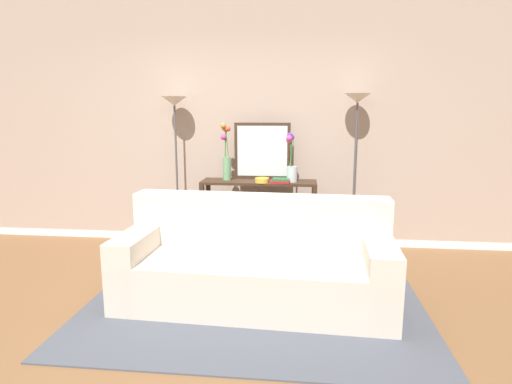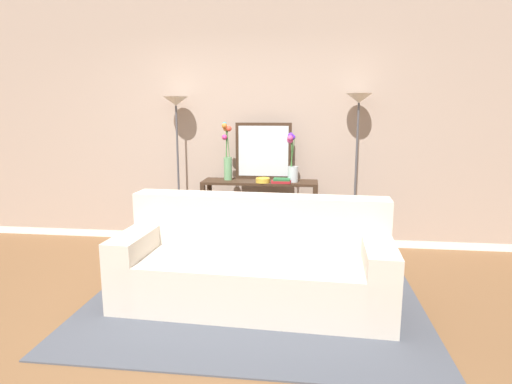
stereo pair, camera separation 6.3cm
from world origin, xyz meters
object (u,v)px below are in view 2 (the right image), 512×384
at_px(floor_lamp_right, 358,129).
at_px(wall_mirror, 263,151).
at_px(vase_short_flowers, 292,163).
at_px(book_stack, 281,181).
at_px(book_row_under_console, 226,246).
at_px(console_table, 260,204).
at_px(floor_lamp_left, 177,130).
at_px(fruit_bowl, 263,180).
at_px(couch, 254,266).
at_px(vase_tall_flowers, 227,155).

xyz_separation_m(floor_lamp_right, wall_mirror, (-1.04, 0.02, -0.25)).
distance_m(vase_short_flowers, book_stack, 0.24).
height_order(wall_mirror, book_row_under_console, wall_mirror).
bearing_deg(book_stack, console_table, 157.05).
height_order(console_table, floor_lamp_left, floor_lamp_left).
xyz_separation_m(floor_lamp_right, book_row_under_console, (-1.46, -0.13, -1.35)).
relative_size(floor_lamp_left, floor_lamp_right, 0.99).
height_order(floor_lamp_right, fruit_bowl, floor_lamp_right).
relative_size(couch, console_table, 1.77).
bearing_deg(vase_tall_flowers, floor_lamp_left, 170.55).
xyz_separation_m(fruit_bowl, book_row_under_console, (-0.44, 0.11, -0.80)).
height_order(wall_mirror, book_stack, wall_mirror).
distance_m(couch, vase_tall_flowers, 1.62).
distance_m(floor_lamp_right, vase_tall_flowers, 1.47).
bearing_deg(floor_lamp_left, book_row_under_console, -12.37).
bearing_deg(fruit_bowl, console_table, 111.57).
bearing_deg(couch, book_stack, 83.07).
bearing_deg(vase_tall_flowers, floor_lamp_right, 4.02).
height_order(vase_tall_flowers, book_row_under_console, vase_tall_flowers).
distance_m(wall_mirror, book_stack, 0.45).
distance_m(couch, floor_lamp_left, 2.09).
distance_m(couch, book_stack, 1.32).
distance_m(vase_tall_flowers, book_stack, 0.69).
height_order(floor_lamp_right, book_stack, floor_lamp_right).
height_order(couch, floor_lamp_right, floor_lamp_right).
bearing_deg(floor_lamp_left, vase_tall_flowers, -9.45).
relative_size(vase_tall_flowers, fruit_bowl, 4.15).
bearing_deg(console_table, book_row_under_console, 180.00).
distance_m(floor_lamp_left, vase_short_flowers, 1.39).
bearing_deg(floor_lamp_left, couch, -52.80).
xyz_separation_m(vase_short_flowers, fruit_bowl, (-0.31, -0.09, -0.19)).
xyz_separation_m(floor_lamp_right, vase_short_flowers, (-0.70, -0.15, -0.36)).
relative_size(console_table, book_stack, 6.06).
distance_m(console_table, book_stack, 0.39).
bearing_deg(book_stack, wall_mirror, 131.48).
xyz_separation_m(couch, book_stack, (0.15, 1.20, 0.54)).
relative_size(console_table, wall_mirror, 2.01).
height_order(vase_tall_flowers, vase_short_flowers, vase_tall_flowers).
distance_m(floor_lamp_left, vase_tall_flowers, 0.68).
xyz_separation_m(vase_tall_flowers, book_stack, (0.62, -0.13, -0.26)).
height_order(floor_lamp_left, fruit_bowl, floor_lamp_left).
relative_size(couch, book_row_under_console, 8.80).
bearing_deg(book_stack, floor_lamp_right, 16.03).
xyz_separation_m(fruit_bowl, book_stack, (0.20, 0.01, -0.00)).
distance_m(floor_lamp_right, book_stack, 1.01).
bearing_deg(fruit_bowl, vase_short_flowers, 15.83).
relative_size(wall_mirror, fruit_bowl, 4.10).
relative_size(console_table, fruit_bowl, 8.24).
xyz_separation_m(floor_lamp_left, vase_tall_flowers, (0.61, -0.10, -0.28)).
xyz_separation_m(wall_mirror, book_stack, (0.23, -0.26, -0.30)).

